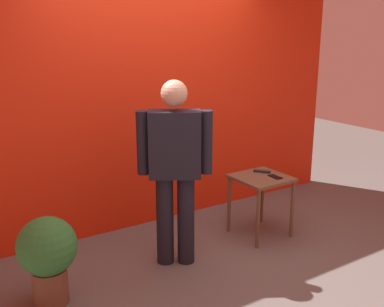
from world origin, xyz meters
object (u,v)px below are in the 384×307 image
Objects in this scene: side_table at (261,186)px; cell_phone at (275,177)px; tv_remote at (262,171)px; potted_plant at (48,254)px; standing_person at (175,164)px.

cell_phone reaches higher than side_table.
side_table is 0.18m from tv_remote.
cell_phone is at bearing -0.60° from potted_plant.
potted_plant is at bearing -178.23° from cell_phone.
tv_remote is 0.25× the size of potted_plant.
standing_person is 1.14m from cell_phone.
potted_plant is at bearing -178.10° from standing_person.
cell_phone is (1.10, -0.06, -0.29)m from standing_person.
tv_remote is at bearing 6.72° from standing_person.
potted_plant reaches higher than tv_remote.
cell_phone is at bearing -43.35° from side_table.
potted_plant is (-2.12, -0.07, -0.10)m from side_table.
standing_person is 9.48× the size of tv_remote.
potted_plant is at bearing 145.96° from tv_remote.
standing_person is 11.19× the size of cell_phone.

